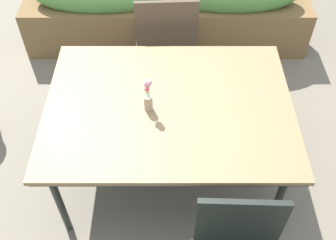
% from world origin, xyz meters
% --- Properties ---
extents(ground_plane, '(12.00, 12.00, 0.00)m').
position_xyz_m(ground_plane, '(0.00, 0.00, 0.00)').
color(ground_plane, '#756B5B').
extents(dining_table, '(1.56, 1.16, 0.72)m').
position_xyz_m(dining_table, '(-0.00, -0.07, 0.67)').
color(dining_table, '#8C704C').
rests_on(dining_table, ground).
extents(chair_far_side, '(0.52, 0.52, 0.96)m').
position_xyz_m(chair_far_side, '(-0.02, 0.86, 0.53)').
color(chair_far_side, brown).
rests_on(chair_far_side, ground).
extents(flower_vase, '(0.05, 0.06, 0.24)m').
position_xyz_m(flower_vase, '(-0.13, -0.10, 0.83)').
color(flower_vase, tan).
rests_on(flower_vase, dining_table).
extents(planter_box, '(2.70, 0.45, 0.79)m').
position_xyz_m(planter_box, '(-0.01, 1.46, 0.37)').
color(planter_box, brown).
rests_on(planter_box, ground).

